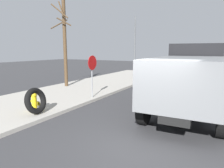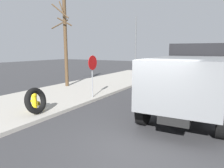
# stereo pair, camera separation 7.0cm
# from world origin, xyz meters

# --- Properties ---
(ground_plane) EXTENTS (80.00, 80.00, 0.00)m
(ground_plane) POSITION_xyz_m (0.00, 0.00, 0.00)
(ground_plane) COLOR #38383A
(sidewalk_curb) EXTENTS (36.00, 5.00, 0.15)m
(sidewalk_curb) POSITION_xyz_m (0.00, 6.50, 0.07)
(sidewalk_curb) COLOR #ADA89E
(sidewalk_curb) RESTS_ON ground
(fire_hydrant) EXTENTS (0.25, 0.57, 0.78)m
(fire_hydrant) POSITION_xyz_m (0.14, 5.06, 0.57)
(fire_hydrant) COLOR yellow
(fire_hydrant) RESTS_ON sidewalk_curb
(loose_tire) EXTENTS (1.10, 0.57, 1.08)m
(loose_tire) POSITION_xyz_m (-0.17, 4.60, 0.69)
(loose_tire) COLOR black
(loose_tire) RESTS_ON sidewalk_curb
(stop_sign) EXTENTS (0.76, 0.08, 2.25)m
(stop_sign) POSITION_xyz_m (3.35, 4.29, 1.71)
(stop_sign) COLOR gray
(stop_sign) RESTS_ON sidewalk_curb
(dump_truck_gray) EXTENTS (7.08, 3.00, 3.00)m
(dump_truck_gray) POSITION_xyz_m (3.78, -0.58, 1.61)
(dump_truck_gray) COLOR slate
(dump_truck_gray) RESTS_ON ground
(dump_truck_blue) EXTENTS (7.03, 2.87, 3.00)m
(dump_truck_blue) POSITION_xyz_m (15.91, -0.20, 1.61)
(dump_truck_blue) COLOR #1E3899
(dump_truck_blue) RESTS_ON ground
(bare_tree) EXTENTS (1.58, 1.59, 5.99)m
(bare_tree) POSITION_xyz_m (5.33, 7.93, 3.30)
(bare_tree) COLOR #4C3823
(bare_tree) RESTS_ON sidewalk_curb
(street_light_pole) EXTENTS (0.12, 0.12, 5.32)m
(street_light_pole) POSITION_xyz_m (11.05, 5.11, 2.81)
(street_light_pole) COLOR #595B5E
(street_light_pole) RESTS_ON sidewalk_curb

